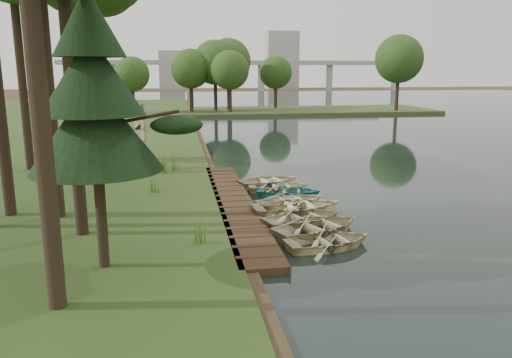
{
  "coord_description": "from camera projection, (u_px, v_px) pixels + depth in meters",
  "views": [
    {
      "loc": [
        -4.08,
        -21.76,
        6.12
      ],
      "look_at": [
        -0.57,
        0.21,
        1.23
      ],
      "focal_mm": 35.0,
      "sensor_mm": 36.0,
      "label": 1
    }
  ],
  "objects": [
    {
      "name": "rowboat_5",
      "position": [
        288.0,
        190.0,
        24.29
      ],
      "size": [
        3.58,
        2.93,
        0.65
      ],
      "primitive_type": "imported",
      "rotation": [
        0.0,
        0.0,
        1.33
      ],
      "color": "teal",
      "rests_on": "water"
    },
    {
      "name": "building_b",
      "position": [
        172.0,
        70.0,
        160.72
      ],
      "size": [
        8.0,
        8.0,
        12.0
      ],
      "primitive_type": "cube",
      "color": "#A5A5A0",
      "rests_on": "ground"
    },
    {
      "name": "rowboat_2",
      "position": [
        305.0,
        216.0,
        19.87
      ],
      "size": [
        4.08,
        3.44,
        0.72
      ],
      "primitive_type": "imported",
      "rotation": [
        0.0,
        0.0,
        1.88
      ],
      "color": "beige",
      "rests_on": "water"
    },
    {
      "name": "rowboat_4",
      "position": [
        291.0,
        199.0,
        22.49
      ],
      "size": [
        3.88,
        3.25,
        0.69
      ],
      "primitive_type": "imported",
      "rotation": [
        0.0,
        0.0,
        1.87
      ],
      "color": "beige",
      "rests_on": "water"
    },
    {
      "name": "reeds_0",
      "position": [
        201.0,
        230.0,
        17.05
      ],
      "size": [
        0.6,
        0.6,
        0.89
      ],
      "primitive_type": "cone",
      "color": "#3F661E",
      "rests_on": "bank"
    },
    {
      "name": "rowboat_7",
      "position": [
        269.0,
        179.0,
        26.59
      ],
      "size": [
        3.92,
        3.24,
        0.7
      ],
      "primitive_type": "imported",
      "rotation": [
        0.0,
        0.0,
        1.84
      ],
      "color": "beige",
      "rests_on": "water"
    },
    {
      "name": "reeds_1",
      "position": [
        154.0,
        183.0,
        24.04
      ],
      "size": [
        0.6,
        0.6,
        0.96
      ],
      "primitive_type": "cone",
      "color": "#3F661E",
      "rests_on": "bank"
    },
    {
      "name": "rowboat_6",
      "position": [
        279.0,
        185.0,
        25.37
      ],
      "size": [
        3.17,
        2.28,
        0.65
      ],
      "primitive_type": "imported",
      "rotation": [
        0.0,
        0.0,
        1.56
      ],
      "color": "beige",
      "rests_on": "water"
    },
    {
      "name": "stored_rowboat",
      "position": [
        143.0,
        153.0,
        33.05
      ],
      "size": [
        3.96,
        3.07,
        0.76
      ],
      "primitive_type": "imported",
      "rotation": [
        3.14,
        0.0,
        1.44
      ],
      "color": "beige",
      "rests_on": "bank"
    },
    {
      "name": "pine_tree",
      "position": [
        93.0,
        99.0,
        14.03
      ],
      "size": [
        3.8,
        3.8,
        8.05
      ],
      "color": "black",
      "rests_on": "bank"
    },
    {
      "name": "reeds_3",
      "position": [
        175.0,
        162.0,
        29.29
      ],
      "size": [
        0.6,
        0.6,
        0.97
      ],
      "primitive_type": "cone",
      "color": "#3F661E",
      "rests_on": "bank"
    },
    {
      "name": "ground",
      "position": [
        269.0,
        206.0,
        22.92
      ],
      "size": [
        300.0,
        300.0,
        0.0
      ],
      "primitive_type": "plane",
      "color": "#3D2F1D"
    },
    {
      "name": "rowboat_1",
      "position": [
        319.0,
        225.0,
        18.68
      ],
      "size": [
        4.5,
        3.93,
        0.78
      ],
      "primitive_type": "imported",
      "rotation": [
        0.0,
        0.0,
        1.97
      ],
      "color": "beige",
      "rests_on": "water"
    },
    {
      "name": "reeds_2",
      "position": [
        164.0,
        164.0,
        28.53
      ],
      "size": [
        0.6,
        0.6,
        1.11
      ],
      "primitive_type": "cone",
      "color": "#3F661E",
      "rests_on": "bank"
    },
    {
      "name": "bridge",
      "position": [
        234.0,
        66.0,
        139.04
      ],
      "size": [
        95.9,
        4.0,
        8.6
      ],
      "color": "#A5A5A0",
      "rests_on": "ground"
    },
    {
      "name": "peninsula",
      "position": [
        260.0,
        111.0,
        72.33
      ],
      "size": [
        50.0,
        14.0,
        0.45
      ],
      "primitive_type": "cube",
      "color": "#38471F",
      "rests_on": "ground"
    },
    {
      "name": "far_trees",
      "position": [
        237.0,
        67.0,
        70.49
      ],
      "size": [
        45.6,
        5.6,
        8.8
      ],
      "color": "black",
      "rests_on": "peninsula"
    },
    {
      "name": "rowboat_3",
      "position": [
        297.0,
        205.0,
        21.34
      ],
      "size": [
        4.29,
        3.31,
        0.82
      ],
      "primitive_type": "imported",
      "rotation": [
        0.0,
        0.0,
        1.7
      ],
      "color": "beige",
      "rests_on": "water"
    },
    {
      "name": "boardwalk",
      "position": [
        234.0,
        204.0,
        22.65
      ],
      "size": [
        1.6,
        16.0,
        0.3
      ],
      "primitive_type": "cube",
      "color": "#382615",
      "rests_on": "ground"
    },
    {
      "name": "building_a",
      "position": [
        281.0,
        60.0,
        160.64
      ],
      "size": [
        10.0,
        8.0,
        18.0
      ],
      "primitive_type": "cube",
      "color": "#A5A5A0",
      "rests_on": "ground"
    },
    {
      "name": "rowboat_0",
      "position": [
        329.0,
        239.0,
        17.29
      ],
      "size": [
        3.54,
        2.81,
        0.66
      ],
      "primitive_type": "imported",
      "rotation": [
        0.0,
        0.0,
        1.76
      ],
      "color": "beige",
      "rests_on": "water"
    }
  ]
}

